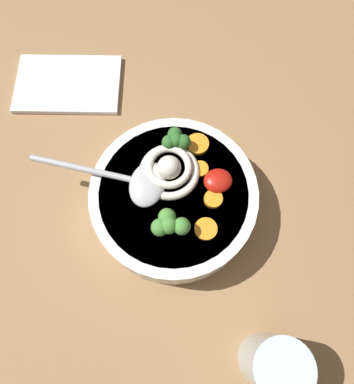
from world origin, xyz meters
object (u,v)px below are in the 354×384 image
object	(u,v)px
folded_napkin	(68,84)
noodle_pile	(170,169)
drinking_glass	(273,364)
soup_bowl	(177,199)
soup_spoon	(137,181)

from	to	relation	value
folded_napkin	noodle_pile	bearing A→B (deg)	121.60
folded_napkin	drinking_glass	bearing A→B (deg)	113.61
soup_bowl	soup_spoon	size ratio (longest dim) A/B	1.23
drinking_glass	folded_napkin	world-z (taller)	drinking_glass
soup_bowl	soup_spoon	bearing A→B (deg)	-24.72
soup_bowl	noodle_pile	world-z (taller)	noodle_pile
noodle_pile	soup_spoon	xyz separation A→B (cm)	(4.22, 0.59, -0.23)
soup_bowl	drinking_glass	distance (cm)	21.97
drinking_glass	folded_napkin	xyz separation A→B (cm)	(19.09, -43.67, -4.14)
soup_bowl	folded_napkin	xyz separation A→B (cm)	(12.68, -22.71, -2.67)
soup_bowl	drinking_glass	world-z (taller)	drinking_glass
soup_bowl	drinking_glass	bearing A→B (deg)	106.99
soup_spoon	noodle_pile	bearing A→B (deg)	-147.34
soup_bowl	folded_napkin	bearing A→B (deg)	-60.82
soup_spoon	drinking_glass	size ratio (longest dim) A/B	1.88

